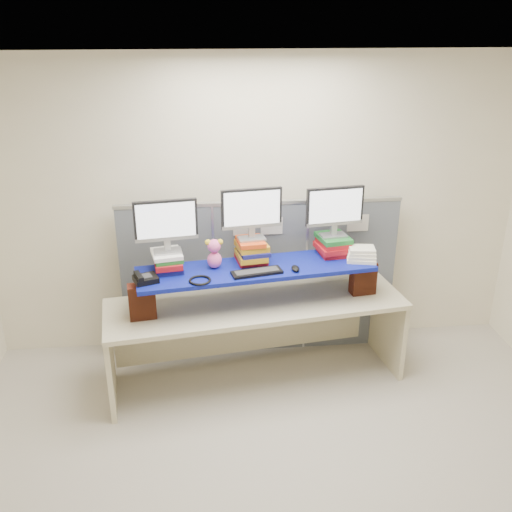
{
  "coord_description": "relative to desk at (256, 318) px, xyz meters",
  "views": [
    {
      "loc": [
        -0.54,
        -3.07,
        3.06
      ],
      "look_at": [
        -0.09,
        1.27,
        1.21
      ],
      "focal_mm": 40.0,
      "sensor_mm": 36.0,
      "label": 1
    }
  ],
  "objects": [
    {
      "name": "desk_phone",
      "position": [
        -0.9,
        -0.2,
        0.52
      ],
      "size": [
        0.22,
        0.21,
        0.08
      ],
      "rotation": [
        0.0,
        0.0,
        0.35
      ],
      "color": "black",
      "rests_on": "blue_board"
    },
    {
      "name": "monitor_center",
      "position": [
        -0.02,
        0.12,
        0.94
      ],
      "size": [
        0.51,
        0.17,
        0.44
      ],
      "rotation": [
        0.0,
        0.0,
        0.13
      ],
      "color": "#9B9B9F",
      "rests_on": "book_stack_center"
    },
    {
      "name": "desk",
      "position": [
        0.0,
        0.0,
        0.0
      ],
      "size": [
        2.65,
        1.09,
        0.78
      ],
      "rotation": [
        0.0,
        0.0,
        0.13
      ],
      "color": "beige",
      "rests_on": "ground"
    },
    {
      "name": "book_stack_right",
      "position": [
        0.7,
        0.21,
        0.57
      ],
      "size": [
        0.31,
        0.35,
        0.17
      ],
      "color": "#A71319",
      "rests_on": "blue_board"
    },
    {
      "name": "headset",
      "position": [
        -0.47,
        -0.23,
        0.5
      ],
      "size": [
        0.22,
        0.22,
        0.02
      ],
      "primitive_type": "torus",
      "rotation": [
        0.0,
        0.0,
        -0.24
      ],
      "color": "black",
      "rests_on": "blue_board"
    },
    {
      "name": "room",
      "position": [
        0.09,
        -1.27,
        0.77
      ],
      "size": [
        5.0,
        4.0,
        2.8
      ],
      "color": "#F4E9C9",
      "rests_on": "ground"
    },
    {
      "name": "mouse",
      "position": [
        0.32,
        -0.1,
        0.51
      ],
      "size": [
        0.08,
        0.13,
        0.04
      ],
      "primitive_type": "ellipsoid",
      "rotation": [
        0.0,
        0.0,
        0.16
      ],
      "color": "black",
      "rests_on": "blue_board"
    },
    {
      "name": "book_stack_left",
      "position": [
        -0.73,
        0.02,
        0.57
      ],
      "size": [
        0.28,
        0.33,
        0.16
      ],
      "color": "navy",
      "rests_on": "blue_board"
    },
    {
      "name": "blue_board",
      "position": [
        -0.0,
        0.0,
        0.47
      ],
      "size": [
        2.04,
        0.76,
        0.04
      ],
      "primitive_type": "cube",
      "rotation": [
        0.0,
        0.0,
        0.13
      ],
      "color": "#0A0B87",
      "rests_on": "brick_pier_left"
    },
    {
      "name": "plush_toy",
      "position": [
        -0.35,
        0.02,
        0.62
      ],
      "size": [
        0.15,
        0.11,
        0.25
      ],
      "rotation": [
        0.0,
        0.0,
        0.05
      ],
      "color": "pink",
      "rests_on": "blue_board"
    },
    {
      "name": "cubicle_partition",
      "position": [
        0.09,
        0.51,
        0.14
      ],
      "size": [
        2.6,
        0.06,
        1.53
      ],
      "color": "#50565F",
      "rests_on": "ground"
    },
    {
      "name": "binder_stack",
      "position": [
        0.92,
        0.05,
        0.54
      ],
      "size": [
        0.28,
        0.24,
        0.12
      ],
      "rotation": [
        0.0,
        0.0,
        -0.2
      ],
      "color": "white",
      "rests_on": "blue_board"
    },
    {
      "name": "monitor_right",
      "position": [
        0.7,
        0.21,
        0.91
      ],
      "size": [
        0.51,
        0.17,
        0.44
      ],
      "rotation": [
        0.0,
        0.0,
        0.13
      ],
      "color": "#9B9B9F",
      "rests_on": "book_stack_right"
    },
    {
      "name": "brick_pier_right",
      "position": [
        0.96,
        0.08,
        0.3
      ],
      "size": [
        0.23,
        0.15,
        0.29
      ],
      "primitive_type": "cube",
      "rotation": [
        0.0,
        0.0,
        0.13
      ],
      "color": "maroon",
      "rests_on": "desk"
    },
    {
      "name": "book_stack_center",
      "position": [
        -0.03,
        0.12,
        0.59
      ],
      "size": [
        0.29,
        0.33,
        0.21
      ],
      "color": "#A71319",
      "rests_on": "blue_board"
    },
    {
      "name": "keyboard",
      "position": [
        -0.01,
        -0.13,
        0.5
      ],
      "size": [
        0.44,
        0.22,
        0.03
      ],
      "rotation": [
        0.0,
        0.0,
        0.2
      ],
      "color": "black",
      "rests_on": "blue_board"
    },
    {
      "name": "brick_pier_left",
      "position": [
        -0.94,
        -0.18,
        0.3
      ],
      "size": [
        0.23,
        0.15,
        0.29
      ],
      "primitive_type": "cube",
      "rotation": [
        0.0,
        0.0,
        0.13
      ],
      "color": "maroon",
      "rests_on": "desk"
    },
    {
      "name": "monitor_left",
      "position": [
        -0.73,
        0.02,
        0.9
      ],
      "size": [
        0.51,
        0.17,
        0.44
      ],
      "rotation": [
        0.0,
        0.0,
        0.13
      ],
      "color": "#9B9B9F",
      "rests_on": "book_stack_left"
    }
  ]
}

